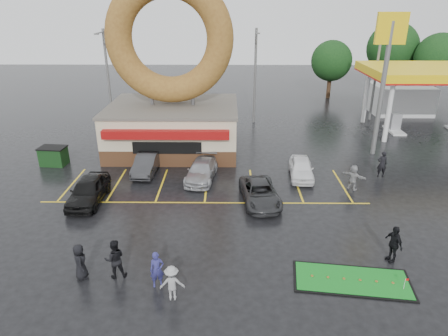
{
  "coord_description": "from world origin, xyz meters",
  "views": [
    {
      "loc": [
        1.41,
        -18.06,
        11.3
      ],
      "look_at": [
        1.18,
        3.61,
        2.2
      ],
      "focal_mm": 32.0,
      "sensor_mm": 36.0,
      "label": 1
    }
  ],
  "objects_px": {
    "streetlight_mid": "(255,74)",
    "person_cameraman": "(393,244)",
    "car_black": "(88,190)",
    "dumpster": "(54,156)",
    "gas_station": "(420,86)",
    "car_dgrey": "(147,164)",
    "streetlight_right": "(376,73)",
    "shell_sign": "(387,59)",
    "car_grey": "(260,193)",
    "donut_shop": "(172,95)",
    "car_silver": "(202,170)",
    "putting_green": "(352,280)",
    "streetlight_left": "(108,76)",
    "person_blue": "(157,270)",
    "car_white": "(301,168)"
  },
  "relations": [
    {
      "from": "streetlight_mid",
      "to": "person_cameraman",
      "type": "xyz_separation_m",
      "value": [
        5.09,
        -23.23,
        -3.86
      ]
    },
    {
      "from": "car_black",
      "to": "dumpster",
      "type": "distance_m",
      "value": 7.43
    },
    {
      "from": "gas_station",
      "to": "car_dgrey",
      "type": "bearing_deg",
      "value": -152.02
    },
    {
      "from": "car_black",
      "to": "person_cameraman",
      "type": "xyz_separation_m",
      "value": [
        16.1,
        -5.81,
        0.16
      ]
    },
    {
      "from": "person_cameraman",
      "to": "streetlight_right",
      "type": "bearing_deg",
      "value": 145.25
    },
    {
      "from": "streetlight_right",
      "to": "car_dgrey",
      "type": "distance_m",
      "value": 25.0
    },
    {
      "from": "gas_station",
      "to": "shell_sign",
      "type": "bearing_deg",
      "value": -128.07
    },
    {
      "from": "car_dgrey",
      "to": "car_grey",
      "type": "height_order",
      "value": "car_dgrey"
    },
    {
      "from": "shell_sign",
      "to": "donut_shop",
      "type": "bearing_deg",
      "value": 176.53
    },
    {
      "from": "gas_station",
      "to": "shell_sign",
      "type": "xyz_separation_m",
      "value": [
        -7.0,
        -8.94,
        3.68
      ]
    },
    {
      "from": "gas_station",
      "to": "dumpster",
      "type": "distance_m",
      "value": 33.72
    },
    {
      "from": "streetlight_right",
      "to": "streetlight_mid",
      "type": "bearing_deg",
      "value": -175.24
    },
    {
      "from": "car_silver",
      "to": "car_grey",
      "type": "height_order",
      "value": "car_silver"
    },
    {
      "from": "car_dgrey",
      "to": "putting_green",
      "type": "relative_size",
      "value": 0.77
    },
    {
      "from": "streetlight_left",
      "to": "dumpster",
      "type": "bearing_deg",
      "value": -98.28
    },
    {
      "from": "car_grey",
      "to": "person_blue",
      "type": "distance_m",
      "value": 9.17
    },
    {
      "from": "person_cameraman",
      "to": "dumpster",
      "type": "xyz_separation_m",
      "value": [
        -20.63,
        11.7,
        -0.27
      ]
    },
    {
      "from": "shell_sign",
      "to": "dumpster",
      "type": "xyz_separation_m",
      "value": [
        -24.53,
        -2.61,
        -6.73
      ]
    },
    {
      "from": "donut_shop",
      "to": "car_black",
      "type": "xyz_separation_m",
      "value": [
        -4.01,
        -9.47,
        -3.71
      ]
    },
    {
      "from": "car_white",
      "to": "car_dgrey",
      "type": "bearing_deg",
      "value": -178.56
    },
    {
      "from": "streetlight_mid",
      "to": "car_white",
      "type": "bearing_deg",
      "value": -79.76
    },
    {
      "from": "car_dgrey",
      "to": "dumpster",
      "type": "bearing_deg",
      "value": 171.91
    },
    {
      "from": "person_blue",
      "to": "car_white",
      "type": "bearing_deg",
      "value": 39.75
    },
    {
      "from": "person_blue",
      "to": "donut_shop",
      "type": "bearing_deg",
      "value": 79.33
    },
    {
      "from": "shell_sign",
      "to": "streetlight_left",
      "type": "height_order",
      "value": "shell_sign"
    },
    {
      "from": "dumpster",
      "to": "car_black",
      "type": "bearing_deg",
      "value": -46.54
    },
    {
      "from": "streetlight_mid",
      "to": "car_silver",
      "type": "height_order",
      "value": "streetlight_mid"
    },
    {
      "from": "donut_shop",
      "to": "dumpster",
      "type": "distance_m",
      "value": 10.01
    },
    {
      "from": "car_white",
      "to": "person_blue",
      "type": "relative_size",
      "value": 2.37
    },
    {
      "from": "car_white",
      "to": "streetlight_left",
      "type": "bearing_deg",
      "value": 147.67
    },
    {
      "from": "gas_station",
      "to": "person_cameraman",
      "type": "bearing_deg",
      "value": -115.13
    },
    {
      "from": "streetlight_right",
      "to": "car_silver",
      "type": "distance_m",
      "value": 22.61
    },
    {
      "from": "car_dgrey",
      "to": "putting_green",
      "type": "distance_m",
      "value": 16.32
    },
    {
      "from": "car_silver",
      "to": "dumpster",
      "type": "distance_m",
      "value": 11.42
    },
    {
      "from": "streetlight_mid",
      "to": "car_black",
      "type": "distance_m",
      "value": 20.99
    },
    {
      "from": "donut_shop",
      "to": "car_black",
      "type": "height_order",
      "value": "donut_shop"
    },
    {
      "from": "donut_shop",
      "to": "dumpster",
      "type": "xyz_separation_m",
      "value": [
        -8.53,
        -3.58,
        -3.81
      ]
    },
    {
      "from": "car_dgrey",
      "to": "person_blue",
      "type": "height_order",
      "value": "person_blue"
    },
    {
      "from": "streetlight_left",
      "to": "dumpster",
      "type": "xyz_separation_m",
      "value": [
        -1.53,
        -10.53,
        -4.13
      ]
    },
    {
      "from": "donut_shop",
      "to": "shell_sign",
      "type": "bearing_deg",
      "value": -3.47
    },
    {
      "from": "streetlight_mid",
      "to": "person_blue",
      "type": "height_order",
      "value": "streetlight_mid"
    },
    {
      "from": "car_grey",
      "to": "putting_green",
      "type": "height_order",
      "value": "car_grey"
    },
    {
      "from": "shell_sign",
      "to": "person_blue",
      "type": "relative_size",
      "value": 6.44
    },
    {
      "from": "donut_shop",
      "to": "shell_sign",
      "type": "xyz_separation_m",
      "value": [
        16.0,
        -0.97,
        2.91
      ]
    },
    {
      "from": "donut_shop",
      "to": "car_black",
      "type": "bearing_deg",
      "value": -112.93
    },
    {
      "from": "person_blue",
      "to": "person_cameraman",
      "type": "relative_size",
      "value": 0.9
    },
    {
      "from": "streetlight_mid",
      "to": "putting_green",
      "type": "relative_size",
      "value": 1.71
    },
    {
      "from": "shell_sign",
      "to": "streetlight_right",
      "type": "bearing_deg",
      "value": 73.17
    },
    {
      "from": "car_white",
      "to": "dumpster",
      "type": "bearing_deg",
      "value": 178.52
    },
    {
      "from": "car_silver",
      "to": "person_cameraman",
      "type": "height_order",
      "value": "person_cameraman"
    }
  ]
}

